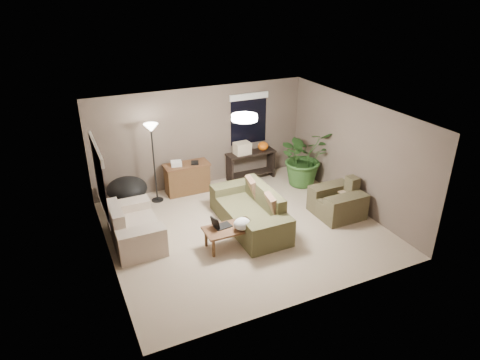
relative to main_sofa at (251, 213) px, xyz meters
name	(u,v)px	position (x,y,z in m)	size (l,w,h in m)	color
room_shell	(244,175)	(-0.19, -0.04, 0.96)	(5.50, 5.50, 5.50)	tan
main_sofa	(251,213)	(0.00, 0.00, 0.00)	(0.95, 2.20, 0.85)	brown
throw_pillows	(262,196)	(0.26, 0.00, 0.36)	(0.30, 1.38, 0.47)	#8C7251
loveseat	(134,228)	(-2.41, 0.43, 0.00)	(0.90, 1.60, 0.85)	beige
armchair	(338,202)	(1.97, -0.38, 0.00)	(0.95, 1.00, 0.85)	brown
coffee_table	(230,230)	(-0.73, -0.53, 0.06)	(1.00, 0.55, 0.42)	brown
laptop	(220,225)	(-0.90, -0.43, 0.19)	(0.41, 0.27, 0.24)	black
plastic_bag	(242,224)	(-0.53, -0.68, 0.24)	(0.34, 0.31, 0.24)	white
desk	(187,178)	(-0.72, 2.11, 0.08)	(1.10, 0.50, 0.75)	brown
desk_papers	(180,163)	(-0.88, 2.10, 0.51)	(0.71, 0.31, 0.12)	silver
console_table	(251,163)	(1.05, 2.15, 0.14)	(1.30, 0.40, 0.75)	black
pumpkin	(263,146)	(1.40, 2.15, 0.57)	(0.28, 0.28, 0.23)	orange
cardboard_box	(242,148)	(0.80, 2.15, 0.61)	(0.40, 0.30, 0.30)	beige
papasan_chair	(127,192)	(-2.24, 1.76, 0.17)	(0.99, 0.99, 0.80)	black
floor_lamp	(152,137)	(-1.53, 1.98, 1.30)	(0.32, 0.32, 1.91)	black
ceiling_fixture	(244,118)	(-0.19, -0.04, 2.15)	(0.50, 0.50, 0.10)	white
houseplant	(304,163)	(2.14, 1.32, 0.28)	(1.33, 1.48, 1.16)	#2D5923
cat_scratching_post	(341,202)	(2.16, -0.27, -0.08)	(0.32, 0.32, 0.50)	tan
window_left	(98,168)	(-2.92, 0.26, 1.49)	(0.05, 1.56, 1.33)	black
window_back	(249,110)	(1.11, 2.43, 1.49)	(1.06, 0.05, 1.33)	black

